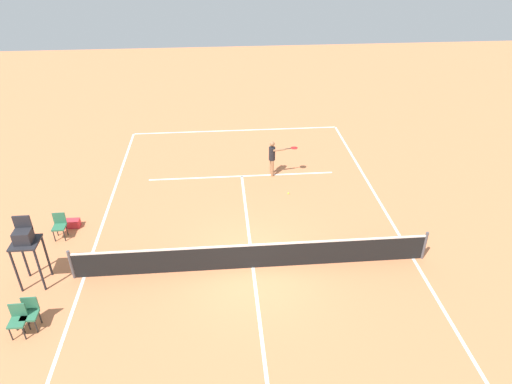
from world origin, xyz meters
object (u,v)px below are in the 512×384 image
Objects in this scene: tennis_ball at (288,193)px; courtside_chair_far at (30,312)px; equipment_bag at (69,224)px; courtside_chair_near at (18,319)px; player_serving at (273,155)px; courtside_chair_mid at (59,225)px; umpire_chair at (25,242)px.

courtside_chair_far is (8.24, 6.54, 0.50)m from tennis_ball.
courtside_chair_far is 4.91m from equipment_bag.
player_serving is at bearing -133.47° from courtside_chair_near.
player_serving is at bearing -157.31° from equipment_bag.
tennis_ball is at bearing -141.44° from courtside_chair_near.
courtside_chair_near is 4.50m from courtside_chair_mid.
player_serving is 1.73× the size of courtside_chair_mid.
courtside_chair_near reaches higher than equipment_bag.
player_serving is 1.73× the size of courtside_chair_far.
courtside_chair_far reaches higher than equipment_bag.
courtside_chair_far is 1.25× the size of equipment_bag.
umpire_chair reaches higher than courtside_chair_far.
player_serving is 11.68m from courtside_chair_near.
courtside_chair_mid is 4.29m from courtside_chair_far.
courtside_chair_mid is at bearing -92.84° from umpire_chair.
umpire_chair is (8.26, 6.38, 0.63)m from player_serving.
equipment_bag is at bearing -94.41° from umpire_chair.
umpire_chair is 2.54× the size of courtside_chair_far.
tennis_ball is 10.87m from courtside_chair_near.
player_serving reaches higher than courtside_chair_mid.
umpire_chair reaches higher than courtside_chair_near.
umpire_chair is (8.72, 4.68, 1.57)m from tennis_ball.
umpire_chair reaches higher than courtside_chair_mid.
player_serving is 24.18× the size of tennis_ball.
courtside_chair_mid is (8.60, 2.27, 0.50)m from tennis_ball.
umpire_chair is 2.54× the size of courtside_chair_mid.
courtside_chair_far is at bearing 38.44° from tennis_ball.
courtside_chair_far is (-0.48, 1.86, -1.07)m from umpire_chair.
umpire_chair is at bearing 87.16° from courtside_chair_mid.
courtside_chair_far reaches higher than tennis_ball.
equipment_bag is at bearing -100.42° from courtside_chair_mid.
equipment_bag is (8.48, 1.65, 0.12)m from tennis_ball.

